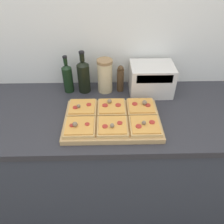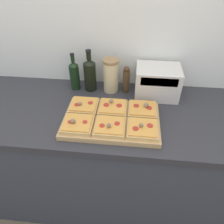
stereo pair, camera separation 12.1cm
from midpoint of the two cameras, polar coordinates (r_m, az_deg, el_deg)
name	(u,v)px [view 2 (the right image)]	position (r m, az deg, el deg)	size (l,w,h in m)	color
wall_back	(113,30)	(1.44, 2.86, 20.58)	(6.00, 0.06, 2.50)	silver
kitchen_counter	(108,158)	(1.62, 1.08, -12.06)	(2.63, 0.67, 0.89)	#333842
cutting_board	(111,120)	(1.21, 2.71, -2.29)	(0.53, 0.34, 0.03)	tan
pizza_slice_back_left	(84,105)	(1.27, -4.64, 1.61)	(0.16, 0.15, 0.05)	tan
pizza_slice_back_center	(113,107)	(1.26, 2.99, 1.15)	(0.16, 0.15, 0.05)	tan
pizza_slice_back_right	(143,109)	(1.26, 10.73, 0.62)	(0.16, 0.15, 0.06)	tan
pizza_slice_front_left	(78,124)	(1.15, -6.00, -3.24)	(0.16, 0.15, 0.05)	tan
pizza_slice_front_center	(110,126)	(1.13, 2.47, -3.88)	(0.16, 0.15, 0.05)	tan
pizza_slice_front_right	(142,129)	(1.14, 11.01, -4.42)	(0.16, 0.15, 0.05)	tan
olive_oil_bottle	(75,75)	(1.46, -7.41, 9.53)	(0.06, 0.06, 0.25)	black
wine_bottle	(90,74)	(1.44, -3.36, 9.79)	(0.08, 0.08, 0.28)	black
grain_jar_tall	(110,76)	(1.42, 1.99, 9.43)	(0.10, 0.10, 0.22)	beige
pepper_mill	(126,79)	(1.43, 6.18, 8.40)	(0.04, 0.04, 0.18)	#47331E
toaster_oven	(157,82)	(1.43, 14.16, 7.56)	(0.29, 0.20, 0.19)	beige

